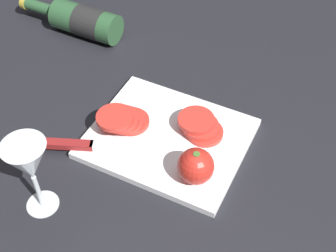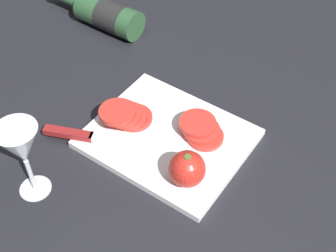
% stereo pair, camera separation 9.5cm
% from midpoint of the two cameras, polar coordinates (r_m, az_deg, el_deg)
% --- Properties ---
extents(ground_plane, '(3.00, 3.00, 0.00)m').
position_cam_midpoint_polar(ground_plane, '(1.00, 1.03, -0.54)').
color(ground_plane, black).
extents(cutting_board, '(0.32, 0.26, 0.02)m').
position_cam_midpoint_polar(cutting_board, '(0.97, 2.78, -1.66)').
color(cutting_board, white).
rests_on(cutting_board, ground_plane).
extents(wine_bottle, '(0.29, 0.08, 0.08)m').
position_cam_midpoint_polar(wine_bottle, '(1.26, -5.43, 13.32)').
color(wine_bottle, '#2D5633').
rests_on(wine_bottle, ground_plane).
extents(wine_glass, '(0.08, 0.08, 0.17)m').
position_cam_midpoint_polar(wine_glass, '(0.83, -14.41, -2.79)').
color(wine_glass, silver).
rests_on(wine_glass, ground_plane).
extents(whole_tomato, '(0.07, 0.07, 0.07)m').
position_cam_midpoint_polar(whole_tomato, '(0.87, 5.47, -5.40)').
color(whole_tomato, red).
rests_on(whole_tomato, cutting_board).
extents(knife, '(0.24, 0.11, 0.01)m').
position_cam_midpoint_polar(knife, '(0.97, -8.02, -1.31)').
color(knife, silver).
rests_on(knife, cutting_board).
extents(tomato_slice_stack_near, '(0.10, 0.08, 0.03)m').
position_cam_midpoint_polar(tomato_slice_stack_near, '(0.96, 6.88, -0.61)').
color(tomato_slice_stack_near, red).
rests_on(tomato_slice_stack_near, cutting_board).
extents(tomato_slice_stack_far, '(0.10, 0.11, 0.04)m').
position_cam_midpoint_polar(tomato_slice_stack_far, '(0.98, -2.42, 1.22)').
color(tomato_slice_stack_far, red).
rests_on(tomato_slice_stack_far, cutting_board).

